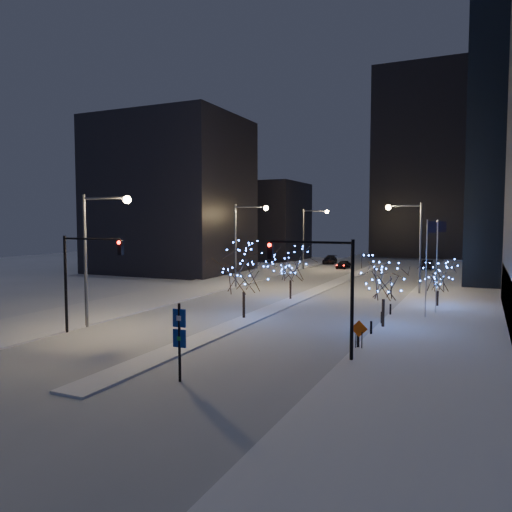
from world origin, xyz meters
The scene contains 25 objects.
ground centered at (0.00, 0.00, 0.00)m, with size 160.00×160.00×0.00m, color white.
road centered at (0.00, 35.00, 0.01)m, with size 20.00×130.00×0.02m, color #ADB2BD.
median centered at (0.00, 30.00, 0.07)m, with size 2.00×80.00×0.15m, color white.
east_sidewalk centered at (15.00, 20.00, 0.07)m, with size 10.00×90.00×0.15m, color white.
west_sidewalk centered at (-14.00, 20.00, 0.07)m, with size 8.00×90.00×0.15m, color white.
filler_west_near centered at (-28.00, 40.00, 12.00)m, with size 22.00×18.00×24.00m, color black.
filler_west_far centered at (-26.00, 70.00, 8.00)m, with size 18.00×16.00×16.00m, color black.
horizon_block centered at (6.00, 92.00, 21.00)m, with size 24.00×14.00×42.00m, color black.
street_lamp_w_near centered at (-8.94, 2.00, 6.50)m, with size 4.40×0.56×10.00m.
street_lamp_w_mid centered at (-8.94, 27.00, 6.50)m, with size 4.40×0.56×10.00m.
street_lamp_w_far centered at (-8.94, 52.00, 6.50)m, with size 4.40×0.56×10.00m.
street_lamp_east centered at (10.08, 30.00, 6.45)m, with size 3.90×0.56×10.00m.
traffic_signal_west centered at (-8.44, 0.00, 4.76)m, with size 5.26×0.43×7.00m.
traffic_signal_east centered at (8.94, 1.00, 4.76)m, with size 5.26×0.43×7.00m.
flagpoles centered at (13.37, 17.25, 4.80)m, with size 1.35×2.60×8.00m.
bollards centered at (10.20, 10.00, 0.60)m, with size 0.16×12.16×0.90m.
car_near centered at (-4.27, 56.21, 0.70)m, with size 1.66×4.12×1.41m, color black.
car_mid centered at (8.95, 60.30, 0.79)m, with size 1.67×4.79×1.58m, color black.
car_far centered at (-9.00, 64.59, 0.76)m, with size 2.13×5.25×1.52m, color black.
holiday_tree_median_near centered at (-0.50, 9.66, 4.10)m, with size 6.27×6.27×6.15m.
holiday_tree_median_far centered at (-0.50, 20.54, 3.56)m, with size 5.34×5.34×5.24m.
holiday_tree_plaza_near centered at (10.50, 10.86, 3.67)m, with size 5.15×5.15×5.27m.
holiday_tree_plaza_far centered at (13.45, 22.28, 2.86)m, with size 4.18×4.18×4.29m.
wayfinding_sign centered at (3.54, -6.00, 2.43)m, with size 0.71×0.14×3.97m.
construction_sign centered at (10.30, 3.77, 1.20)m, with size 1.06×0.11×1.75m.
Camera 1 is at (17.10, -26.64, 8.02)m, focal length 35.00 mm.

